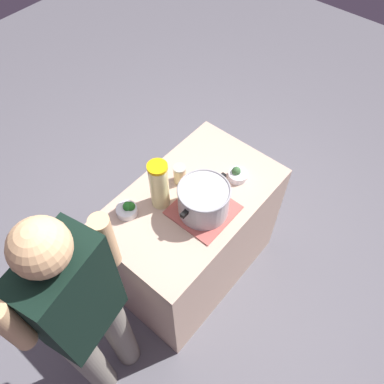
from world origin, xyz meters
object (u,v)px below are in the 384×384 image
broccoli_bowl_front (237,174)px  person_cook (86,318)px  mason_jar (180,174)px  broccoli_bowl_center (127,209)px  cooking_pot (204,200)px  lemonade_pitcher (159,185)px

broccoli_bowl_front → person_cook: 1.10m
mason_jar → person_cook: size_ratio=0.07×
person_cook → broccoli_bowl_front: bearing=179.0°
person_cook → broccoli_bowl_center: bearing=-151.6°
broccoli_bowl_center → cooking_pot: bearing=131.8°
person_cook → mason_jar: bearing=-166.1°
lemonade_pitcher → broccoli_bowl_center: bearing=-28.6°
broccoli_bowl_center → lemonade_pitcher: bearing=151.4°
cooking_pot → broccoli_bowl_front: (-0.30, 0.00, -0.07)m
mason_jar → person_cook: (0.87, 0.22, -0.01)m
cooking_pot → broccoli_bowl_center: cooking_pot is taller
lemonade_pitcher → person_cook: size_ratio=0.19×
cooking_pot → broccoli_bowl_front: size_ratio=3.12×
lemonade_pitcher → broccoli_bowl_front: lemonade_pitcher is taller
cooking_pot → broccoli_bowl_center: bearing=-48.2°
cooking_pot → person_cook: person_cook is taller
mason_jar → broccoli_bowl_center: mason_jar is taller
mason_jar → broccoli_bowl_front: mason_jar is taller
cooking_pot → lemonade_pitcher: (0.11, -0.21, 0.05)m
lemonade_pitcher → broccoli_bowl_center: size_ratio=2.70×
lemonade_pitcher → broccoli_bowl_front: (-0.41, 0.22, -0.12)m
lemonade_pitcher → broccoli_bowl_front: 0.48m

